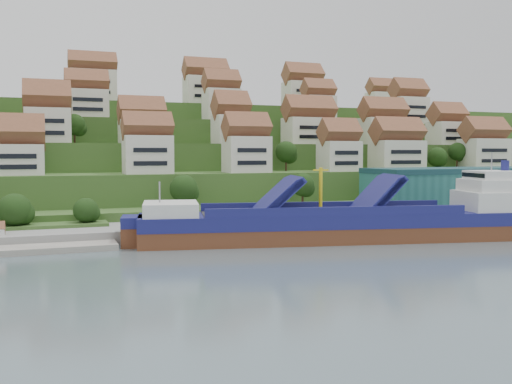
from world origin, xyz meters
name	(u,v)px	position (x,y,z in m)	size (l,w,h in m)	color
ground	(322,241)	(0.00, 0.00, 0.00)	(300.00, 300.00, 0.00)	slate
quay	(373,220)	(20.00, 15.00, 1.10)	(180.00, 14.00, 2.20)	gray
hillside	(186,167)	(0.00, 103.55, 10.66)	(260.00, 128.00, 31.00)	#2D4C1E
hillside_village	(221,121)	(-0.16, 61.07, 24.47)	(160.07, 63.51, 29.37)	silver
hillside_trees	(200,152)	(-11.15, 42.99, 15.84)	(144.88, 62.16, 31.14)	#1F3E14
warehouse	(485,188)	(52.00, 17.00, 7.20)	(60.00, 15.00, 10.00)	#25655F
flagpole	(379,196)	(18.11, 10.00, 6.88)	(1.28, 0.16, 8.00)	gray
cargo_ship	(351,224)	(4.76, -1.78, 3.03)	(71.44, 24.74, 15.58)	brown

